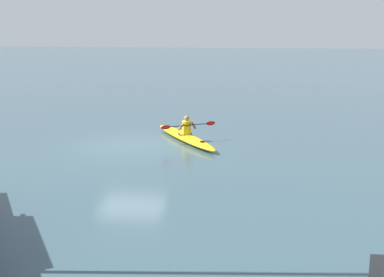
{
  "coord_description": "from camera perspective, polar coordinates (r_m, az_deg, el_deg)",
  "views": [
    {
      "loc": [
        -4.88,
        18.89,
        4.63
      ],
      "look_at": [
        -2.85,
        3.6,
        1.17
      ],
      "focal_mm": 48.46,
      "sensor_mm": 36.0,
      "label": 1
    }
  ],
  "objects": [
    {
      "name": "kayak",
      "position": [
        20.74,
        -0.75,
        0.16
      ],
      "size": [
        3.32,
        4.69,
        0.3
      ],
      "color": "#EAB214",
      "rests_on": "ground"
    },
    {
      "name": "ground_plane",
      "position": [
        20.05,
        -6.74,
        -0.8
      ],
      "size": [
        160.0,
        160.0,
        0.0
      ],
      "primitive_type": "plane",
      "color": "#334C56"
    },
    {
      "name": "kayaker",
      "position": [
        20.5,
        -0.58,
        1.36
      ],
      "size": [
        1.99,
        1.3,
        0.75
      ],
      "color": "yellow",
      "rests_on": "kayak"
    }
  ]
}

